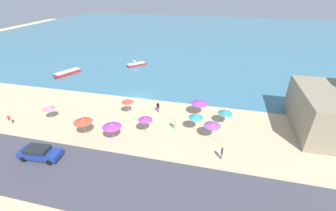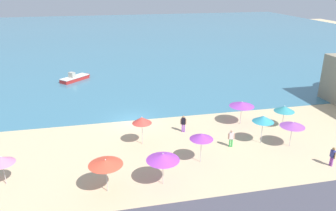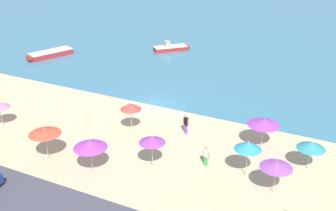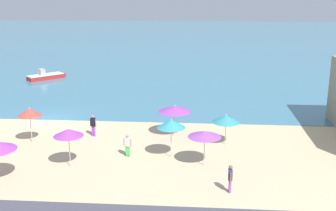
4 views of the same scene
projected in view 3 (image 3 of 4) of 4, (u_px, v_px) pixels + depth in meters
The scene contains 14 objects.
ground_plane at pixel (157, 106), 39.37m from camera, with size 160.00×160.00×0.00m, color #D4B98E.
sea at pixel (283, 2), 84.22m from camera, with size 150.00×110.00×0.05m, color teal.
beach_umbrella_0 at pixel (248, 146), 28.07m from camera, with size 1.87×1.87×2.69m.
beach_umbrella_1 at pixel (311, 145), 29.00m from camera, with size 1.98×1.98×2.25m.
beach_umbrella_2 at pixel (264, 122), 31.71m from camera, with size 2.48×2.48×2.40m.
beach_umbrella_4 at pixel (276, 165), 26.41m from camera, with size 2.10×2.10×2.35m.
beach_umbrella_5 at pixel (152, 140), 29.00m from camera, with size 1.86×1.86×2.56m.
beach_umbrella_6 at pixel (45, 132), 30.03m from camera, with size 2.33×2.33×2.52m.
beach_umbrella_7 at pixel (131, 106), 33.91m from camera, with size 1.72×1.72×2.63m.
beach_umbrella_8 at pixel (90, 145), 28.55m from camera, with size 2.34×2.34×2.49m.
bather_1 at pixel (206, 155), 29.77m from camera, with size 0.55×0.31×1.60m.
bather_2 at pixel (186, 123), 34.15m from camera, with size 0.54×0.33×1.68m.
skiff_nearshore at pixel (50, 54), 52.51m from camera, with size 3.79×5.83×0.72m.
skiff_offshore at pixel (170, 48), 54.82m from camera, with size 4.19×4.10×1.31m.
Camera 3 is at (16.59, -31.65, 16.57)m, focal length 45.00 mm.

